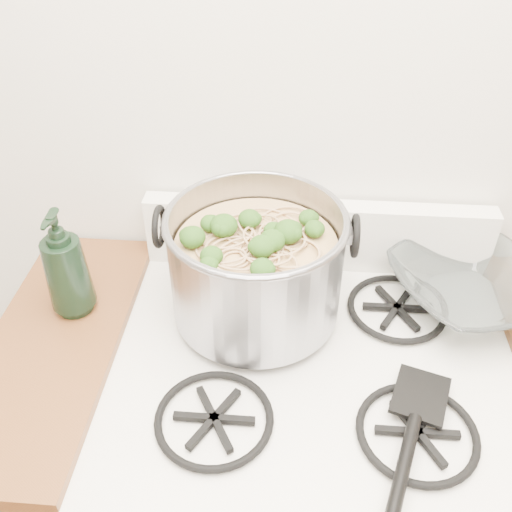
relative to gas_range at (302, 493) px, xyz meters
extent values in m
plane|color=silver|center=(0.00, 0.34, 0.91)|extent=(3.60, 0.00, 3.60)
cube|color=white|center=(0.00, 0.00, -0.03)|extent=(0.76, 0.65, 0.81)
cube|color=white|center=(0.00, 0.00, 0.44)|extent=(0.76, 0.65, 0.04)
cube|color=black|center=(0.00, 0.00, 0.48)|extent=(0.60, 0.56, 0.02)
cube|color=silver|center=(-0.51, 0.00, 0.00)|extent=(0.25, 0.65, 0.88)
cube|color=#562F15|center=(-0.51, 0.00, 0.46)|extent=(0.25, 0.65, 0.04)
cylinder|color=gray|center=(-0.12, 0.12, 0.60)|extent=(0.33, 0.33, 0.22)
torus|color=gray|center=(-0.12, 0.12, 0.70)|extent=(0.34, 0.34, 0.01)
torus|color=black|center=(-0.30, 0.12, 0.68)|extent=(0.01, 0.08, 0.08)
torus|color=black|center=(0.06, 0.12, 0.68)|extent=(0.01, 0.08, 0.08)
cylinder|color=tan|center=(-0.12, 0.12, 0.57)|extent=(0.31, 0.31, 0.16)
sphere|color=#285015|center=(-0.12, 0.12, 0.67)|extent=(0.04, 0.04, 0.04)
sphere|color=#285015|center=(-0.12, 0.12, 0.67)|extent=(0.04, 0.04, 0.04)
sphere|color=#285015|center=(-0.12, 0.12, 0.67)|extent=(0.04, 0.04, 0.04)
sphere|color=#285015|center=(-0.12, 0.12, 0.67)|extent=(0.04, 0.04, 0.04)
sphere|color=#285015|center=(-0.12, 0.12, 0.67)|extent=(0.04, 0.04, 0.04)
sphere|color=#285015|center=(-0.12, 0.12, 0.67)|extent=(0.04, 0.04, 0.04)
sphere|color=#285015|center=(-0.12, 0.12, 0.67)|extent=(0.04, 0.04, 0.04)
sphere|color=#285015|center=(-0.12, 0.12, 0.67)|extent=(0.04, 0.04, 0.04)
sphere|color=#285015|center=(-0.12, 0.12, 0.67)|extent=(0.04, 0.04, 0.04)
sphere|color=#285015|center=(-0.12, 0.12, 0.67)|extent=(0.04, 0.04, 0.04)
sphere|color=#285015|center=(-0.12, 0.12, 0.67)|extent=(0.04, 0.04, 0.04)
sphere|color=#285015|center=(-0.12, 0.12, 0.67)|extent=(0.04, 0.04, 0.04)
sphere|color=#285015|center=(-0.12, 0.12, 0.67)|extent=(0.04, 0.04, 0.04)
imported|color=white|center=(0.31, 0.18, 0.50)|extent=(0.16, 0.16, 0.03)
imported|color=black|center=(-0.49, 0.09, 0.60)|extent=(0.09, 0.09, 0.23)
camera|label=1|loc=(-0.05, -0.73, 1.29)|focal=40.00mm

